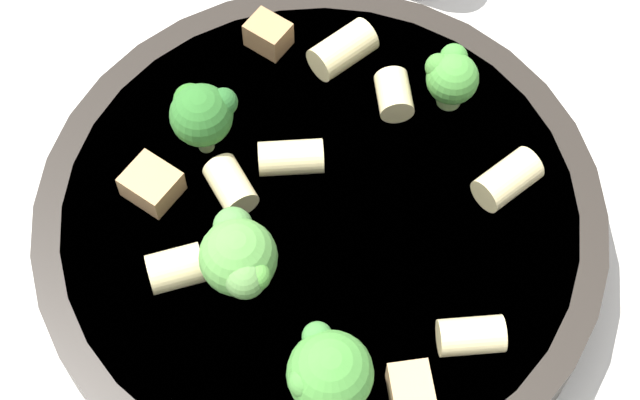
# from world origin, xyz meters

# --- Properties ---
(ground_plane) EXTENTS (2.00, 2.00, 0.00)m
(ground_plane) POSITION_xyz_m (0.00, 0.00, 0.00)
(ground_plane) COLOR beige
(pasta_bowl) EXTENTS (0.25, 0.25, 0.04)m
(pasta_bowl) POSITION_xyz_m (0.00, 0.00, 0.02)
(pasta_bowl) COLOR #28231E
(pasta_bowl) RESTS_ON ground_plane
(broccoli_floret_0) EXTENTS (0.02, 0.03, 0.03)m
(broccoli_floret_0) POSITION_xyz_m (-0.04, -0.07, 0.05)
(broccoli_floret_0) COLOR #93B766
(broccoli_floret_0) RESTS_ON pasta_bowl
(broccoli_floret_1) EXTENTS (0.03, 0.03, 0.04)m
(broccoli_floret_1) POSITION_xyz_m (0.06, -0.02, 0.06)
(broccoli_floret_1) COLOR #9EC175
(broccoli_floret_1) RESTS_ON pasta_bowl
(broccoli_floret_2) EXTENTS (0.03, 0.04, 0.04)m
(broccoli_floret_2) POSITION_xyz_m (0.02, 0.04, 0.06)
(broccoli_floret_2) COLOR #93B766
(broccoli_floret_2) RESTS_ON pasta_bowl
(broccoli_floret_3) EXTENTS (0.03, 0.03, 0.04)m
(broccoli_floret_3) POSITION_xyz_m (-0.02, 0.08, 0.06)
(broccoli_floret_3) COLOR #9EC175
(broccoli_floret_3) RESTS_ON pasta_bowl
(rigatoni_0) EXTENTS (0.03, 0.03, 0.02)m
(rigatoni_0) POSITION_xyz_m (-0.08, -0.03, 0.05)
(rigatoni_0) COLOR beige
(rigatoni_0) RESTS_ON pasta_bowl
(rigatoni_1) EXTENTS (0.02, 0.02, 0.02)m
(rigatoni_1) POSITION_xyz_m (-0.02, -0.06, 0.04)
(rigatoni_1) COLOR beige
(rigatoni_1) RESTS_ON pasta_bowl
(rigatoni_2) EXTENTS (0.03, 0.03, 0.02)m
(rigatoni_2) POSITION_xyz_m (0.04, 0.00, 0.04)
(rigatoni_2) COLOR beige
(rigatoni_2) RESTS_ON pasta_bowl
(rigatoni_3) EXTENTS (0.03, 0.03, 0.02)m
(rigatoni_3) POSITION_xyz_m (0.01, -0.08, 0.05)
(rigatoni_3) COLOR beige
(rigatoni_3) RESTS_ON pasta_bowl
(rigatoni_4) EXTENTS (0.03, 0.02, 0.02)m
(rigatoni_4) POSITION_xyz_m (0.02, -0.02, 0.04)
(rigatoni_4) COLOR beige
(rigatoni_4) RESTS_ON pasta_bowl
(rigatoni_5) EXTENTS (0.03, 0.03, 0.02)m
(rigatoni_5) POSITION_xyz_m (0.05, 0.04, 0.05)
(rigatoni_5) COLOR beige
(rigatoni_5) RESTS_ON pasta_bowl
(rigatoni_6) EXTENTS (0.03, 0.02, 0.01)m
(rigatoni_6) POSITION_xyz_m (-0.07, 0.05, 0.04)
(rigatoni_6) COLOR beige
(rigatoni_6) RESTS_ON pasta_bowl
(chicken_chunk_0) EXTENTS (0.03, 0.03, 0.01)m
(chicken_chunk_0) POSITION_xyz_m (0.07, 0.01, 0.04)
(chicken_chunk_0) COLOR tan
(chicken_chunk_0) RESTS_ON pasta_bowl
(chicken_chunk_1) EXTENTS (0.02, 0.02, 0.01)m
(chicken_chunk_1) POSITION_xyz_m (-0.05, 0.07, 0.04)
(chicken_chunk_1) COLOR tan
(chicken_chunk_1) RESTS_ON pasta_bowl
(chicken_chunk_2) EXTENTS (0.02, 0.02, 0.01)m
(chicken_chunk_2) POSITION_xyz_m (0.04, -0.08, 0.04)
(chicken_chunk_2) COLOR #A87A4C
(chicken_chunk_2) RESTS_ON pasta_bowl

